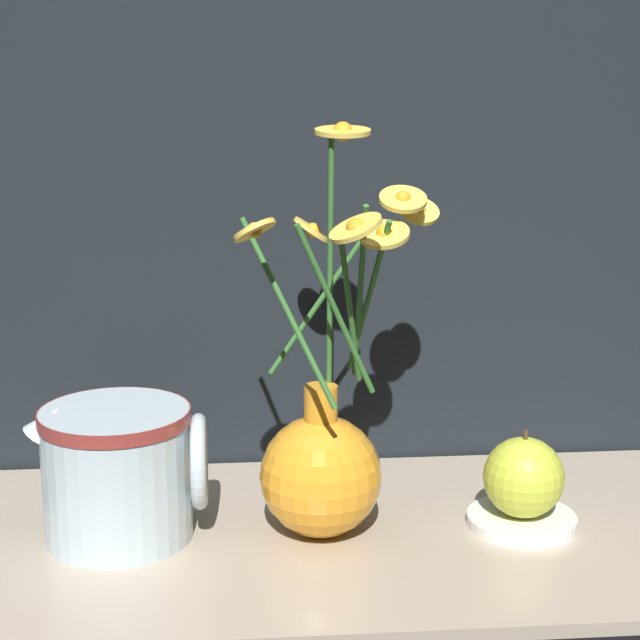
% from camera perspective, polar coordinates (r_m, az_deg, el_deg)
% --- Properties ---
extents(ground_plane, '(6.00, 6.00, 0.00)m').
position_cam_1_polar(ground_plane, '(1.00, 0.04, -11.88)').
color(ground_plane, black).
extents(shelf, '(0.88, 0.36, 0.01)m').
position_cam_1_polar(shelf, '(1.00, 0.04, -11.57)').
color(shelf, tan).
rests_on(shelf, ground_plane).
extents(vase_with_flowers, '(0.19, 0.20, 0.37)m').
position_cam_1_polar(vase_with_flowers, '(0.97, 0.01, -7.38)').
color(vase_with_flowers, orange).
rests_on(vase_with_flowers, shelf).
extents(ceramic_pitcher, '(0.16, 0.13, 0.13)m').
position_cam_1_polar(ceramic_pitcher, '(0.98, -10.65, -7.74)').
color(ceramic_pitcher, silver).
rests_on(ceramic_pitcher, shelf).
extents(saucer_plate, '(0.10, 0.10, 0.01)m').
position_cam_1_polar(saucer_plate, '(1.02, 10.69, -10.42)').
color(saucer_plate, white).
rests_on(saucer_plate, shelf).
extents(orange_fruit, '(0.07, 0.07, 0.08)m').
position_cam_1_polar(orange_fruit, '(1.01, 10.80, -8.23)').
color(orange_fruit, '#B7C638').
rests_on(orange_fruit, saucer_plate).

